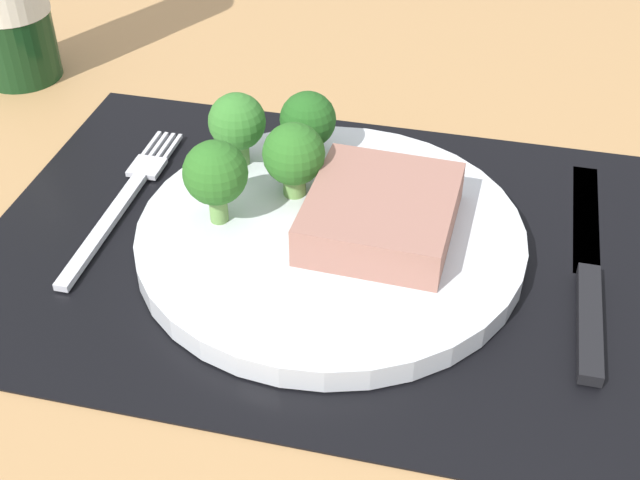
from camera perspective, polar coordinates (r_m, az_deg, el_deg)
ground_plane at (r=58.69cm, az=0.69°, el=-1.77°), size 140.00×110.00×3.00cm
placemat at (r=57.63cm, az=0.70°, el=-0.52°), size 47.43×33.36×0.30cm
plate at (r=57.03cm, az=0.71°, el=0.22°), size 26.09×26.09×1.60cm
steak at (r=55.70cm, az=4.14°, el=1.86°), size 9.83×10.93×2.76cm
broccoli_near_steak at (r=57.94cm, az=-1.78°, el=5.73°), size 4.34×4.34×5.46cm
broccoli_back_left at (r=62.27cm, az=-0.82°, el=8.02°), size 4.15×4.15×5.13cm
broccoli_center at (r=55.45cm, az=-7.07°, el=4.44°), size 4.30×4.30×5.99cm
broccoli_front_edge at (r=61.44cm, az=-5.61°, el=7.85°), size 4.16×4.16×5.59cm
fork at (r=62.99cm, az=-13.10°, el=2.65°), size 2.40×19.20×0.50cm
knife at (r=57.42cm, az=17.64°, el=-2.30°), size 1.80×23.00×0.80cm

